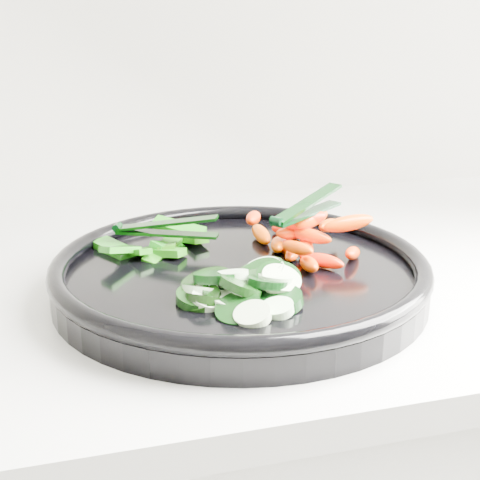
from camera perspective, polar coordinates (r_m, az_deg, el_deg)
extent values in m
cube|color=silver|center=(0.78, 6.32, -2.39)|extent=(2.02, 0.62, 0.03)
cylinder|color=black|center=(0.67, 0.00, -3.44)|extent=(0.45, 0.45, 0.02)
torus|color=black|center=(0.66, 0.00, -1.96)|extent=(0.46, 0.46, 0.02)
cylinder|color=black|center=(0.56, -0.07, -6.04)|extent=(0.05, 0.05, 0.03)
cylinder|color=beige|center=(0.55, 1.07, -6.45)|extent=(0.04, 0.04, 0.02)
cylinder|color=black|center=(0.59, -2.98, -5.09)|extent=(0.05, 0.05, 0.02)
cylinder|color=#CDEBBC|center=(0.60, -3.34, -4.46)|extent=(0.04, 0.05, 0.03)
cylinder|color=black|center=(0.59, -1.49, -4.91)|extent=(0.06, 0.06, 0.02)
cylinder|color=beige|center=(0.58, -2.84, -5.24)|extent=(0.04, 0.04, 0.02)
cylinder|color=black|center=(0.58, 3.05, -5.28)|extent=(0.07, 0.07, 0.02)
cylinder|color=#CAE9BB|center=(0.57, 3.20, -5.87)|extent=(0.04, 0.04, 0.02)
cylinder|color=black|center=(0.62, -2.87, -3.64)|extent=(0.06, 0.06, 0.03)
cylinder|color=#B9D8AD|center=(0.61, -2.49, -4.15)|extent=(0.05, 0.05, 0.02)
cylinder|color=black|center=(0.59, -2.92, -5.01)|extent=(0.05, 0.05, 0.01)
cylinder|color=#D6F5C4|center=(0.59, -1.77, -4.68)|extent=(0.05, 0.05, 0.02)
cylinder|color=black|center=(0.59, -3.52, -4.98)|extent=(0.06, 0.06, 0.02)
cylinder|color=#B7D2A8|center=(0.58, -1.23, -5.23)|extent=(0.04, 0.04, 0.01)
cylinder|color=black|center=(0.58, -3.26, -5.16)|extent=(0.04, 0.04, 0.02)
cylinder|color=beige|center=(0.59, -3.29, -4.79)|extent=(0.04, 0.04, 0.02)
cylinder|color=black|center=(0.62, 1.87, -2.84)|extent=(0.04, 0.04, 0.03)
cylinder|color=#DEF9C7|center=(0.61, 2.41, -2.92)|extent=(0.04, 0.04, 0.02)
cylinder|color=black|center=(0.61, -2.05, -3.19)|extent=(0.05, 0.05, 0.02)
cylinder|color=beige|center=(0.61, -0.69, -3.05)|extent=(0.03, 0.03, 0.02)
cylinder|color=black|center=(0.59, 0.07, -4.01)|extent=(0.04, 0.05, 0.03)
cylinder|color=beige|center=(0.58, -0.05, -4.09)|extent=(0.03, 0.03, 0.02)
cylinder|color=black|center=(0.60, 3.30, -3.33)|extent=(0.06, 0.05, 0.03)
cylinder|color=beige|center=(0.60, 3.49, -3.49)|extent=(0.05, 0.05, 0.03)
cylinder|color=black|center=(0.62, 1.79, -2.70)|extent=(0.05, 0.05, 0.02)
cylinder|color=#C5E7B9|center=(0.62, 2.01, -2.55)|extent=(0.05, 0.05, 0.02)
cylinder|color=black|center=(0.60, 2.37, -3.64)|extent=(0.05, 0.05, 0.02)
cylinder|color=beige|center=(0.60, 3.04, -3.44)|extent=(0.04, 0.05, 0.02)
ellipsoid|color=red|center=(0.70, 5.64, -0.79)|extent=(0.03, 0.05, 0.03)
ellipsoid|color=#F43400|center=(0.68, 4.47, -1.22)|extent=(0.03, 0.04, 0.02)
ellipsoid|color=#FC0E00|center=(0.67, 7.31, -1.78)|extent=(0.04, 0.04, 0.02)
ellipsoid|color=red|center=(0.71, 4.11, -0.60)|extent=(0.03, 0.05, 0.03)
ellipsoid|color=#FD1900|center=(0.70, 9.58, -1.11)|extent=(0.03, 0.04, 0.02)
ellipsoid|color=#E84B00|center=(0.71, 3.29, -0.40)|extent=(0.03, 0.05, 0.02)
ellipsoid|color=red|center=(0.66, 5.91, -2.06)|extent=(0.02, 0.04, 0.02)
ellipsoid|color=#FF2700|center=(0.76, 4.21, 0.91)|extent=(0.04, 0.05, 0.02)
ellipsoid|color=#F05D00|center=(0.74, 1.81, 0.50)|extent=(0.02, 0.05, 0.02)
ellipsoid|color=#FB4800|center=(0.66, 4.92, -0.68)|extent=(0.03, 0.04, 0.02)
ellipsoid|color=red|center=(0.70, 6.01, 0.38)|extent=(0.05, 0.04, 0.02)
ellipsoid|color=#EB4700|center=(0.70, 4.29, 0.57)|extent=(0.04, 0.03, 0.02)
ellipsoid|color=#DE5100|center=(0.74, 7.64, 1.25)|extent=(0.04, 0.04, 0.02)
ellipsoid|color=#FF2400|center=(0.70, 5.62, 1.71)|extent=(0.05, 0.03, 0.03)
ellipsoid|color=#F51D00|center=(0.71, 1.15, 1.89)|extent=(0.03, 0.04, 0.02)
ellipsoid|color=#FE6300|center=(0.71, 6.13, 1.80)|extent=(0.05, 0.04, 0.02)
ellipsoid|color=#FF5D00|center=(0.70, 9.25, 1.42)|extent=(0.06, 0.02, 0.02)
cube|color=#256F0A|center=(0.73, -6.06, -0.43)|extent=(0.03, 0.06, 0.02)
cube|color=#18710A|center=(0.72, -6.08, -0.50)|extent=(0.05, 0.05, 0.02)
cube|color=#1E690A|center=(0.74, -4.25, 0.10)|extent=(0.03, 0.05, 0.02)
cube|color=#0E720A|center=(0.70, -6.69, -1.04)|extent=(0.05, 0.05, 0.02)
cube|color=#1B6609|center=(0.71, -6.63, -0.87)|extent=(0.05, 0.06, 0.02)
cube|color=#216209|center=(0.72, -10.74, -0.70)|extent=(0.04, 0.06, 0.01)
cube|color=#126809|center=(0.71, -9.15, -1.04)|extent=(0.04, 0.05, 0.02)
cube|color=#0B7412|center=(0.69, -10.17, -0.79)|extent=(0.05, 0.04, 0.02)
cube|color=#1D6E0A|center=(0.75, -5.25, 1.06)|extent=(0.06, 0.05, 0.02)
cylinder|color=black|center=(0.66, 3.12, 1.63)|extent=(0.01, 0.01, 0.01)
cube|color=black|center=(0.70, 5.78, 2.29)|extent=(0.10, 0.08, 0.00)
cube|color=black|center=(0.70, 5.81, 3.19)|extent=(0.10, 0.08, 0.02)
cylinder|color=black|center=(0.73, -10.44, 1.10)|extent=(0.01, 0.01, 0.01)
cube|color=black|center=(0.71, -6.25, 0.55)|extent=(0.11, 0.06, 0.00)
cube|color=black|center=(0.71, -6.28, 1.43)|extent=(0.11, 0.06, 0.02)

